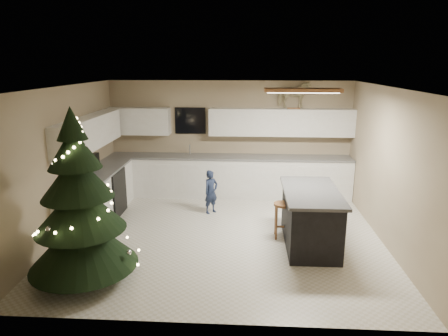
{
  "coord_description": "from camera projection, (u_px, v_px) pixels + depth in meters",
  "views": [
    {
      "loc": [
        0.41,
        -6.56,
        2.98
      ],
      "look_at": [
        0.0,
        0.35,
        1.15
      ],
      "focal_mm": 32.0,
      "sensor_mm": 36.0,
      "label": 1
    }
  ],
  "objects": [
    {
      "name": "island",
      "position": [
        310.0,
        217.0,
        6.66
      ],
      "size": [
        0.9,
        1.7,
        0.95
      ],
      "color": "black",
      "rests_on": "ground_plane"
    },
    {
      "name": "toddler",
      "position": [
        211.0,
        192.0,
        8.08
      ],
      "size": [
        0.38,
        0.38,
        0.89
      ],
      "primitive_type": "imported",
      "rotation": [
        0.0,
        0.0,
        0.77
      ],
      "color": "black",
      "rests_on": "ground_plane"
    },
    {
      "name": "bar_stool",
      "position": [
        283.0,
        212.0,
        6.93
      ],
      "size": [
        0.33,
        0.33,
        0.63
      ],
      "rotation": [
        0.0,
        0.0,
        -0.41
      ],
      "color": "brown",
      "rests_on": "ground_plane"
    },
    {
      "name": "christmas_tree",
      "position": [
        80.0,
        213.0,
        5.43
      ],
      "size": [
        1.53,
        1.48,
        2.45
      ],
      "rotation": [
        0.0,
        0.0,
        0.23
      ],
      "color": "#3F2816",
      "rests_on": "ground_plane"
    },
    {
      "name": "ground_plane",
      "position": [
        223.0,
        235.0,
        7.12
      ],
      "size": [
        5.5,
        5.5,
        0.0
      ],
      "primitive_type": "plane",
      "color": "beige"
    },
    {
      "name": "rocking_horse",
      "position": [
        294.0,
        95.0,
        8.69
      ],
      "size": [
        0.71,
        0.39,
        0.6
      ],
      "rotation": [
        0.0,
        0.0,
        1.69
      ],
      "color": "brown",
      "rests_on": "cabinetry"
    },
    {
      "name": "cabinetry",
      "position": [
        185.0,
        170.0,
        8.57
      ],
      "size": [
        5.5,
        3.2,
        2.0
      ],
      "color": "white",
      "rests_on": "ground_plane"
    },
    {
      "name": "room_shell",
      "position": [
        224.0,
        139.0,
        6.67
      ],
      "size": [
        5.52,
        5.02,
        2.61
      ],
      "color": "tan",
      "rests_on": "ground_plane"
    }
  ]
}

